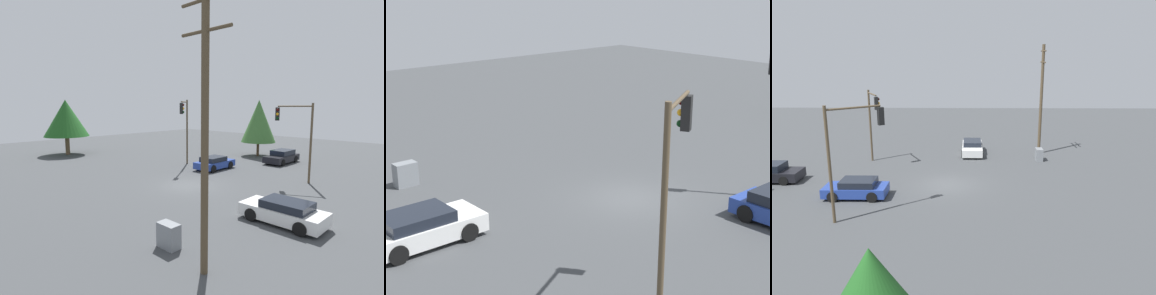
# 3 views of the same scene
# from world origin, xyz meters

# --- Properties ---
(ground_plane) EXTENTS (80.00, 80.00, 0.00)m
(ground_plane) POSITION_xyz_m (0.00, 0.00, 0.00)
(ground_plane) COLOR #424447
(sedan_white) EXTENTS (4.45, 2.03, 1.29)m
(sedan_white) POSITION_xyz_m (8.92, -1.88, 0.64)
(sedan_white) COLOR silver
(sedan_white) RESTS_ON ground_plane
(traffic_signal_main) EXTENTS (2.63, 1.58, 6.41)m
(traffic_signal_main) POSITION_xyz_m (5.47, 6.74, 4.32)
(traffic_signal_main) COLOR brown
(traffic_signal_main) RESTS_ON ground_plane
(electrical_cabinet) EXTENTS (1.02, 0.60, 1.12)m
(electrical_cabinet) POSITION_xyz_m (6.62, -7.95, 0.56)
(electrical_cabinet) COLOR gray
(electrical_cabinet) RESTS_ON ground_plane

